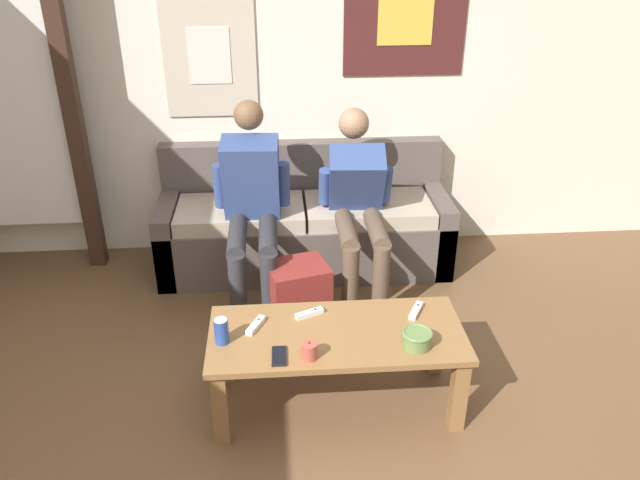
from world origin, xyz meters
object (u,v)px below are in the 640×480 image
at_px(drink_can_blue, 222,331).
at_px(game_controller_far_center, 256,325).
at_px(ceramic_bowl, 417,338).
at_px(pillar_candle, 309,351).
at_px(game_controller_near_right, 416,311).
at_px(coffee_table, 337,345).
at_px(person_seated_adult, 252,201).
at_px(backpack, 299,298).
at_px(game_controller_near_left, 309,313).
at_px(person_seated_teen, 358,199).
at_px(couch, 304,226).
at_px(cell_phone, 280,356).

distance_m(drink_can_blue, game_controller_far_center, 0.19).
bearing_deg(drink_can_blue, ceramic_bowl, -6.12).
bearing_deg(pillar_candle, game_controller_near_right, 30.01).
bearing_deg(coffee_table, game_controller_near_right, 18.08).
xyz_separation_m(ceramic_bowl, game_controller_far_center, (-0.73, 0.20, -0.03)).
xyz_separation_m(person_seated_adult, backpack, (0.26, -0.40, -0.44)).
height_order(pillar_candle, game_controller_near_left, pillar_candle).
bearing_deg(game_controller_near_right, person_seated_adult, 131.01).
xyz_separation_m(person_seated_teen, game_controller_near_left, (-0.36, -0.98, -0.17)).
relative_size(couch, pillar_candle, 21.79).
xyz_separation_m(pillar_candle, game_controller_far_center, (-0.24, 0.25, -0.03)).
bearing_deg(game_controller_near_left, game_controller_far_center, -163.01).
xyz_separation_m(person_seated_adult, pillar_candle, (0.27, -1.25, -0.18)).
xyz_separation_m(backpack, pillar_candle, (0.01, -0.84, 0.27)).
xyz_separation_m(ceramic_bowl, pillar_candle, (-0.49, -0.05, -0.00)).
bearing_deg(person_seated_teen, ceramic_bowl, -85.18).
bearing_deg(backpack, game_controller_far_center, -110.93).
bearing_deg(game_controller_far_center, ceramic_bowl, -15.27).
xyz_separation_m(person_seated_adult, game_controller_far_center, (0.03, -1.00, -0.20)).
distance_m(person_seated_teen, ceramic_bowl, 1.27).
xyz_separation_m(drink_can_blue, game_controller_near_left, (0.41, 0.18, -0.05)).
distance_m(game_controller_near_left, game_controller_near_right, 0.52).
bearing_deg(ceramic_bowl, pillar_candle, -174.01).
bearing_deg(game_controller_far_center, backpack, 69.07).
relative_size(couch, game_controller_far_center, 13.36).
relative_size(person_seated_adult, person_seated_teen, 1.09).
xyz_separation_m(backpack, game_controller_far_center, (-0.23, -0.59, 0.24)).
bearing_deg(ceramic_bowl, person_seated_adult, 122.33).
xyz_separation_m(pillar_candle, game_controller_near_left, (0.02, 0.33, -0.03)).
xyz_separation_m(person_seated_teen, pillar_candle, (-0.38, -1.31, -0.14)).
bearing_deg(backpack, game_controller_near_left, -86.36).
bearing_deg(game_controller_near_right, cell_phone, -156.18).
height_order(person_seated_adult, backpack, person_seated_adult).
bearing_deg(person_seated_teen, game_controller_far_center, -120.55).
distance_m(coffee_table, drink_can_blue, 0.55).
bearing_deg(cell_phone, game_controller_far_center, 115.46).
relative_size(backpack, game_controller_near_left, 2.79).
bearing_deg(game_controller_far_center, coffee_table, -10.16).
relative_size(couch, ceramic_bowl, 13.72).
xyz_separation_m(couch, drink_can_blue, (-0.45, -1.47, 0.21)).
bearing_deg(ceramic_bowl, game_controller_far_center, 164.73).
distance_m(couch, game_controller_near_left, 1.30).
bearing_deg(cell_phone, backpack, 82.01).
xyz_separation_m(coffee_table, game_controller_near_left, (-0.12, 0.15, 0.09)).
bearing_deg(couch, pillar_candle, -92.31).
height_order(couch, game_controller_near_right, couch).
bearing_deg(person_seated_teen, game_controller_near_left, -110.42).
distance_m(game_controller_near_left, game_controller_far_center, 0.27).
xyz_separation_m(pillar_candle, game_controller_near_right, (0.54, 0.31, -0.03)).
relative_size(coffee_table, game_controller_near_right, 8.40).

